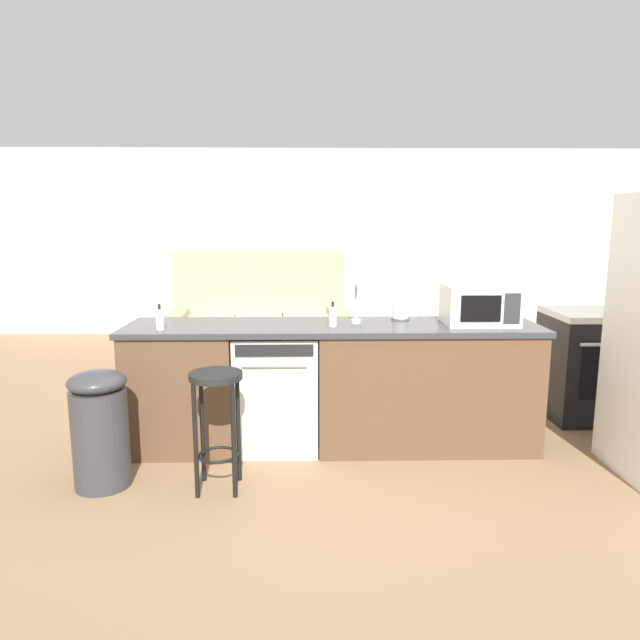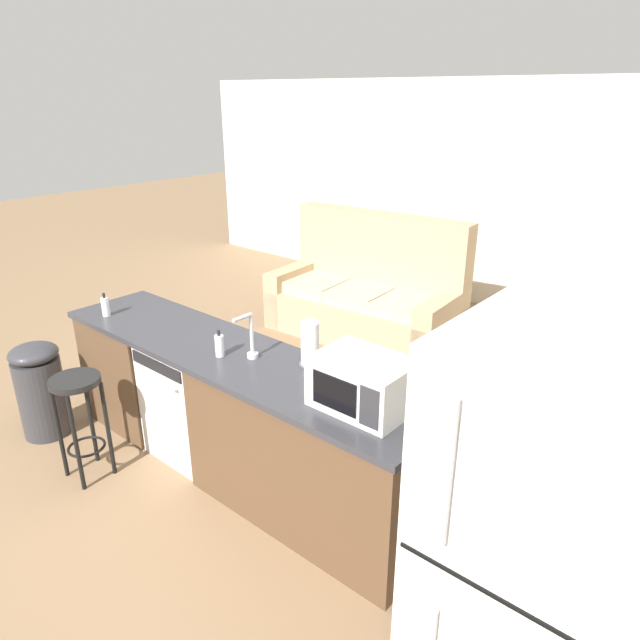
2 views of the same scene
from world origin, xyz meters
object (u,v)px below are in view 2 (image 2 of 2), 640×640
at_px(bar_stool, 79,406).
at_px(couch, 369,298).
at_px(trash_bin, 41,389).
at_px(dish_soap_bottle, 105,306).
at_px(paper_towel_roll, 310,344).
at_px(dishwasher, 197,397).
at_px(refrigerator, 541,584).
at_px(soap_bottle, 220,345).
at_px(microwave, 363,383).
at_px(stove_range, 609,518).

xyz_separation_m(bar_stool, couch, (-0.02, 3.26, -0.14)).
xyz_separation_m(trash_bin, couch, (0.71, 3.20, 0.02)).
bearing_deg(dish_soap_bottle, trash_bin, -121.11).
bearing_deg(dish_soap_bottle, paper_towel_roll, 12.08).
height_order(dishwasher, bar_stool, dishwasher).
bearing_deg(refrigerator, soap_bottle, 167.99).
xyz_separation_m(dish_soap_bottle, trash_bin, (-0.28, -0.46, -0.59)).
bearing_deg(soap_bottle, dish_soap_bottle, -175.51).
height_order(dish_soap_bottle, bar_stool, dish_soap_bottle).
height_order(dish_soap_bottle, trash_bin, dish_soap_bottle).
bearing_deg(soap_bottle, microwave, 4.33).
bearing_deg(dishwasher, microwave, -0.05).
bearing_deg(refrigerator, microwave, 154.55).
xyz_separation_m(dishwasher, refrigerator, (2.60, -0.55, 0.48)).
relative_size(dishwasher, dish_soap_bottle, 4.77).
relative_size(dishwasher, paper_towel_roll, 2.98).
distance_m(soap_bottle, trash_bin, 1.66).
bearing_deg(dish_soap_bottle, couch, 81.12).
height_order(dishwasher, dish_soap_bottle, dish_soap_bottle).
bearing_deg(microwave, couch, 125.01).
distance_m(bar_stool, couch, 3.26).
bearing_deg(bar_stool, dishwasher, 64.69).
xyz_separation_m(paper_towel_roll, bar_stool, (-1.24, -0.88, -0.50)).
bearing_deg(microwave, paper_towel_roll, 160.39).
distance_m(dishwasher, bar_stool, 0.77).
bearing_deg(bar_stool, paper_towel_roll, 35.34).
height_order(stove_range, paper_towel_roll, paper_towel_roll).
bearing_deg(microwave, dish_soap_bottle, -175.59).
relative_size(stove_range, couch, 0.44).
xyz_separation_m(stove_range, dish_soap_bottle, (-3.38, -0.72, 0.52)).
distance_m(paper_towel_roll, couch, 2.77).
distance_m(microwave, paper_towel_roll, 0.57).
bearing_deg(stove_range, bar_stool, -157.05).
height_order(refrigerator, bar_stool, refrigerator).
height_order(stove_range, soap_bottle, soap_bottle).
xyz_separation_m(soap_bottle, couch, (-0.75, 2.65, -0.58)).
distance_m(refrigerator, paper_towel_roll, 1.85).
bearing_deg(dishwasher, couch, 97.77).
relative_size(dish_soap_bottle, trash_bin, 0.24).
height_order(microwave, bar_stool, microwave).
xyz_separation_m(dishwasher, soap_bottle, (0.40, -0.08, 0.55)).
bearing_deg(couch, trash_bin, -102.43).
distance_m(soap_bottle, couch, 2.81).
xyz_separation_m(microwave, dish_soap_bottle, (-2.23, -0.17, -0.07)).
bearing_deg(couch, paper_towel_roll, -61.99).
distance_m(dishwasher, couch, 2.59).
bearing_deg(couch, stove_range, -34.36).
xyz_separation_m(refrigerator, couch, (-2.95, 3.11, -0.51)).
xyz_separation_m(microwave, bar_stool, (-1.77, -0.69, -0.50)).
relative_size(refrigerator, trash_bin, 2.44).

